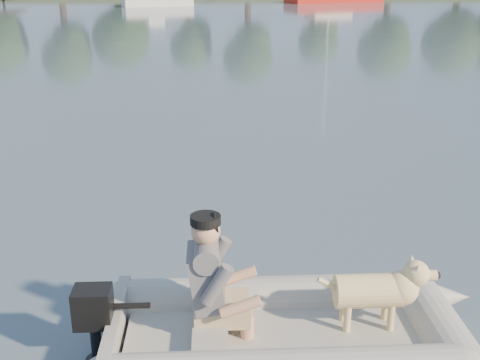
{
  "coord_description": "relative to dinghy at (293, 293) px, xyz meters",
  "views": [
    {
      "loc": [
        0.04,
        -4.89,
        3.4
      ],
      "look_at": [
        0.35,
        2.34,
        0.75
      ],
      "focal_mm": 45.0,
      "sensor_mm": 36.0,
      "label": 1
    }
  ],
  "objects": [
    {
      "name": "water",
      "position": [
        -0.71,
        0.27,
        -0.63
      ],
      "size": [
        160.0,
        160.0,
        0.0
      ],
      "primitive_type": "plane",
      "color": "slate",
      "rests_on": "ground"
    },
    {
      "name": "dinghy",
      "position": [
        0.0,
        0.0,
        0.0
      ],
      "size": [
        4.64,
        2.82,
        1.46
      ],
      "primitive_type": null,
      "rotation": [
        0.0,
        0.0,
        0.01
      ],
      "color": "gray",
      "rests_on": "water"
    },
    {
      "name": "man",
      "position": [
        -0.74,
        0.05,
        0.19
      ],
      "size": [
        0.77,
        0.66,
        1.14
      ],
      "primitive_type": null,
      "rotation": [
        0.0,
        0.0,
        0.01
      ],
      "color": "#5C5C60",
      "rests_on": "dinghy"
    },
    {
      "name": "dog",
      "position": [
        0.69,
        0.06,
        -0.08
      ],
      "size": [
        0.99,
        0.36,
        0.66
      ],
      "primitive_type": null,
      "rotation": [
        0.0,
        0.0,
        0.01
      ],
      "color": "tan",
      "rests_on": "dinghy"
    },
    {
      "name": "outboard_motor",
      "position": [
        -1.76,
        -0.01,
        -0.3
      ],
      "size": [
        0.44,
        0.31,
        0.84
      ],
      "primitive_type": null,
      "rotation": [
        0.0,
        0.0,
        0.01
      ],
      "color": "black",
      "rests_on": "dinghy"
    }
  ]
}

